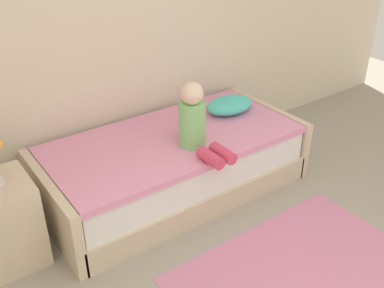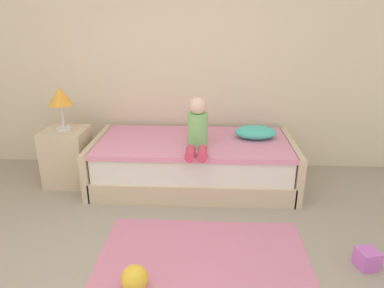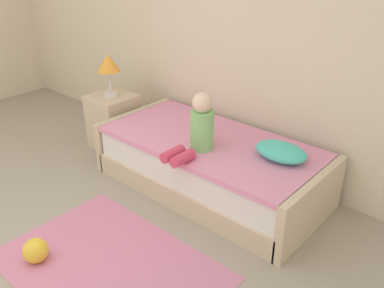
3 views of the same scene
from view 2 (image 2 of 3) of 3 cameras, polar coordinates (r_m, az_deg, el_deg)
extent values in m
cube|color=beige|center=(4.09, -2.88, 16.23)|extent=(7.20, 0.10, 2.90)
cube|color=beige|center=(3.84, 0.19, -5.00)|extent=(2.00, 1.00, 0.20)
cube|color=white|center=(3.75, 0.19, -1.89)|extent=(1.94, 0.94, 0.25)
cube|color=pink|center=(3.69, 0.19, 0.26)|extent=(1.98, 0.98, 0.05)
cube|color=beige|center=(3.95, -14.77, -2.56)|extent=(0.07, 1.00, 0.50)
cube|color=beige|center=(3.87, 15.48, -3.14)|extent=(0.07, 1.00, 0.50)
cube|color=beige|center=(4.02, -19.44, -1.90)|extent=(0.44, 0.44, 0.60)
cylinder|color=silver|center=(3.92, -19.97, 2.36)|extent=(0.15, 0.15, 0.03)
cylinder|color=silver|center=(3.88, -20.21, 4.26)|extent=(0.02, 0.02, 0.24)
cone|color=#F29E33|center=(3.83, -20.59, 7.27)|extent=(0.24, 0.24, 0.18)
cylinder|color=#7FC672|center=(3.46, 0.89, 2.26)|extent=(0.20, 0.20, 0.34)
sphere|color=beige|center=(3.39, 0.91, 6.22)|extent=(0.17, 0.17, 0.17)
cylinder|color=#D83F60|center=(3.22, -0.29, -1.51)|extent=(0.09, 0.22, 0.09)
cylinder|color=#D83F60|center=(3.22, 1.67, -1.54)|extent=(0.09, 0.22, 0.09)
ellipsoid|color=#4CCCBC|center=(3.79, 10.19, 1.89)|extent=(0.44, 0.30, 0.13)
sphere|color=yellow|center=(2.53, -9.30, -20.68)|extent=(0.18, 0.18, 0.18)
cube|color=pink|center=(2.78, 1.78, -18.47)|extent=(1.60, 1.10, 0.01)
cube|color=#CC66D8|center=(2.98, 26.42, -16.26)|extent=(0.17, 0.17, 0.14)
camera|label=1|loc=(2.06, -65.76, 20.31)|focal=41.37mm
camera|label=3|loc=(2.12, 72.94, 16.74)|focal=38.55mm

